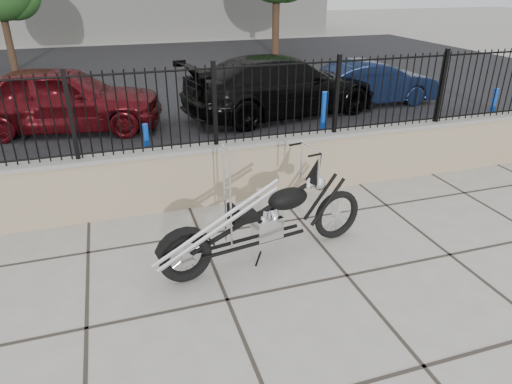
{
  "coord_description": "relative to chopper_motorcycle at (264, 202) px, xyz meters",
  "views": [
    {
      "loc": [
        -2.45,
        -4.01,
        3.28
      ],
      "look_at": [
        -0.85,
        0.97,
        0.81
      ],
      "focal_mm": 32.0,
      "sensor_mm": 36.0,
      "label": 1
    }
  ],
  "objects": [
    {
      "name": "ground_plane",
      "position": [
        0.85,
        -0.67,
        -0.81
      ],
      "size": [
        90.0,
        90.0,
        0.0
      ],
      "primitive_type": "plane",
      "color": "#99968E",
      "rests_on": "ground"
    },
    {
      "name": "parking_lot",
      "position": [
        0.85,
        11.83,
        -0.81
      ],
      "size": [
        30.0,
        30.0,
        0.0
      ],
      "primitive_type": "plane",
      "color": "black",
      "rests_on": "ground"
    },
    {
      "name": "retaining_wall",
      "position": [
        0.85,
        1.83,
        -0.33
      ],
      "size": [
        14.0,
        0.36,
        0.96
      ],
      "primitive_type": "cube",
      "color": "gray",
      "rests_on": "ground_plane"
    },
    {
      "name": "iron_fence",
      "position": [
        0.85,
        1.83,
        0.75
      ],
      "size": [
        14.0,
        0.08,
        1.2
      ],
      "primitive_type": "cube",
      "color": "black",
      "rests_on": "retaining_wall"
    },
    {
      "name": "chopper_motorcycle",
      "position": [
        0.0,
        0.0,
        0.0
      ],
      "size": [
        2.74,
        0.92,
        1.62
      ],
      "primitive_type": null,
      "rotation": [
        0.0,
        0.0,
        0.17
      ],
      "color": "black",
      "rests_on": "ground_plane"
    },
    {
      "name": "car_red",
      "position": [
        -2.65,
        6.58,
        -0.06
      ],
      "size": [
        4.66,
        2.53,
        1.5
      ],
      "primitive_type": "imported",
      "rotation": [
        0.0,
        0.0,
        1.39
      ],
      "color": "#4F0B10",
      "rests_on": "parking_lot"
    },
    {
      "name": "car_black",
      "position": [
        2.65,
        6.34,
        -0.05
      ],
      "size": [
        5.5,
        2.94,
        1.52
      ],
      "primitive_type": "imported",
      "rotation": [
        0.0,
        0.0,
        1.73
      ],
      "color": "black",
      "rests_on": "parking_lot"
    },
    {
      "name": "car_blue",
      "position": [
        5.45,
        6.58,
        -0.21
      ],
      "size": [
        3.68,
        1.34,
        1.2
      ],
      "primitive_type": "imported",
      "rotation": [
        0.0,
        0.0,
        1.55
      ],
      "color": "black",
      "rests_on": "parking_lot"
    },
    {
      "name": "bollard_a",
      "position": [
        -1.07,
        3.6,
        -0.38
      ],
      "size": [
        0.13,
        0.13,
        0.85
      ],
      "primitive_type": "cylinder",
      "rotation": [
        0.0,
        0.0,
        -0.38
      ],
      "color": "#0B42A6",
      "rests_on": "ground_plane"
    },
    {
      "name": "bollard_b",
      "position": [
        2.68,
        3.9,
        -0.25
      ],
      "size": [
        0.16,
        0.16,
        1.12
      ],
      "primitive_type": "cylinder",
      "rotation": [
        0.0,
        0.0,
        0.25
      ],
      "color": "#0C3EB8",
      "rests_on": "ground_plane"
    },
    {
      "name": "bollard_c",
      "position": [
        7.11,
        3.82,
        -0.35
      ],
      "size": [
        0.13,
        0.13,
        0.91
      ],
      "primitive_type": "cylinder",
      "rotation": [
        0.0,
        0.0,
        0.23
      ],
      "color": "#0B29AA",
      "rests_on": "ground_plane"
    }
  ]
}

